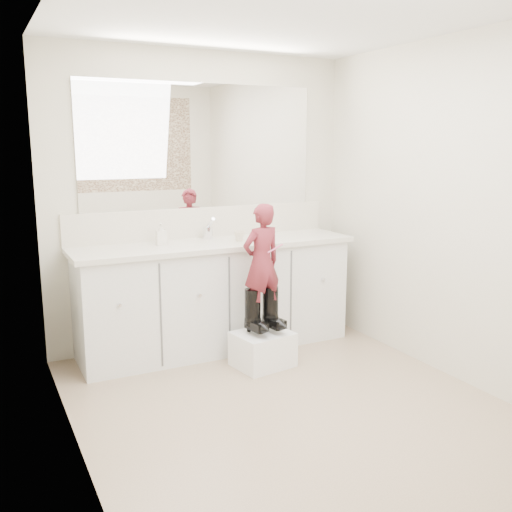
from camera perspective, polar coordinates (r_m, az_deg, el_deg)
floor at (r=3.80m, az=3.45°, el=-14.82°), size 3.00×3.00×0.00m
ceiling at (r=3.49m, az=3.95°, el=23.36°), size 3.00×3.00×0.00m
wall_back at (r=4.79m, az=-5.46°, el=5.59°), size 2.60×0.00×2.60m
wall_front at (r=2.30m, az=22.94°, el=-1.34°), size 2.60×0.00×2.60m
wall_left at (r=3.01m, az=-18.23°, el=1.77°), size 0.00×3.00×3.00m
wall_right at (r=4.25m, az=19.04°, el=4.32°), size 0.00×3.00×3.00m
vanity_cabinet at (r=4.68m, az=-4.06°, el=-4.18°), size 2.20×0.55×0.85m
countertop at (r=4.57m, az=-4.06°, el=1.16°), size 2.28×0.58×0.04m
backsplash at (r=4.80m, az=-5.36°, el=3.38°), size 2.28×0.03×0.25m
mirror at (r=4.75m, az=-5.51°, el=10.87°), size 2.00×0.02×1.00m
dot_panel at (r=2.26m, az=23.62°, el=9.94°), size 2.00×0.01×1.20m
faucet at (r=4.71m, az=-4.85°, el=2.31°), size 0.08×0.08×0.10m
cup at (r=4.60m, az=-1.68°, el=2.02°), size 0.11×0.11×0.08m
soap_bottle at (r=4.48m, az=-9.48°, el=2.19°), size 0.08×0.08×0.17m
step_stool at (r=4.38m, az=0.68°, el=-9.30°), size 0.46×0.40×0.26m
boot_left at (r=4.26m, az=-0.34°, el=-5.57°), size 0.16×0.24×0.34m
boot_right at (r=4.33m, az=1.45°, el=-5.31°), size 0.16×0.24×0.34m
toddler at (r=4.21m, az=0.57°, el=-0.65°), size 0.35×0.25×0.87m
toothbrush at (r=4.15m, az=1.94°, el=0.76°), size 0.14×0.03×0.06m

